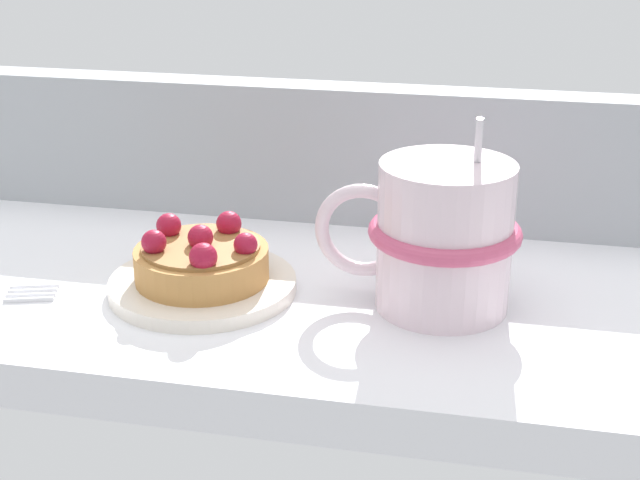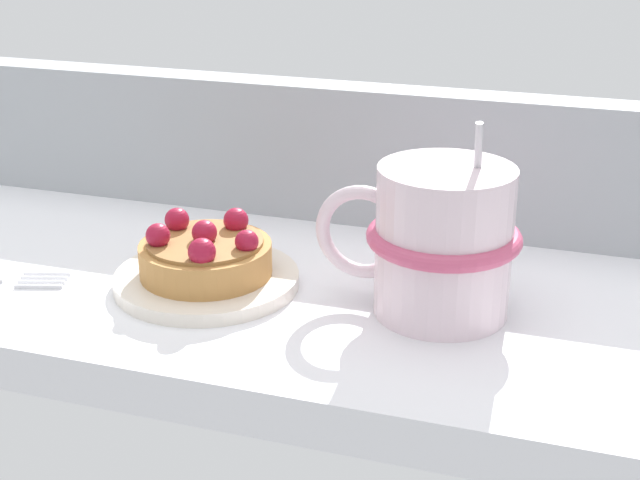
# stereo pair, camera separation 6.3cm
# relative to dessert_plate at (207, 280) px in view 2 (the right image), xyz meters

# --- Properties ---
(ground_plane) EXTENTS (0.90, 0.31, 0.03)m
(ground_plane) POSITION_rel_dessert_plate_xyz_m (0.03, 0.03, -0.02)
(ground_plane) COLOR white
(window_rail_back) EXTENTS (0.88, 0.04, 0.12)m
(window_rail_back) POSITION_rel_dessert_plate_xyz_m (0.03, 0.17, 0.05)
(window_rail_back) COLOR #9EA3A8
(window_rail_back) RESTS_ON ground_plane
(dessert_plate) EXTENTS (0.13, 0.13, 0.01)m
(dessert_plate) POSITION_rel_dessert_plate_xyz_m (0.00, 0.00, 0.00)
(dessert_plate) COLOR silver
(dessert_plate) RESTS_ON ground_plane
(raspberry_tart) EXTENTS (0.10, 0.10, 0.04)m
(raspberry_tart) POSITION_rel_dessert_plate_xyz_m (-0.00, -0.00, 0.02)
(raspberry_tart) COLOR #B77F42
(raspberry_tart) RESTS_ON dessert_plate
(coffee_mug) EXTENTS (0.14, 0.10, 0.14)m
(coffee_mug) POSITION_rel_dessert_plate_xyz_m (0.17, 0.01, 0.05)
(coffee_mug) COLOR silver
(coffee_mug) RESTS_ON ground_plane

